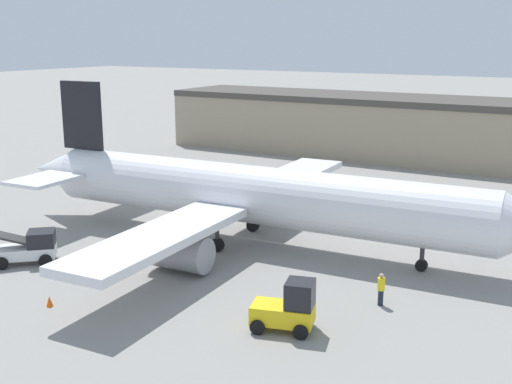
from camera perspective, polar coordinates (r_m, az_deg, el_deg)
The scene contains 6 objects.
ground_plane at distance 43.15m, azimuth 0.00°, elevation -4.65°, with size 400.00×400.00×0.00m, color gray.
airplane at distance 42.64m, azimuth -1.06°, elevation -0.28°, with size 38.10×31.69×10.37m.
ground_crew_worker at distance 33.98m, azimuth 11.05°, elevation -8.40°, with size 0.38×0.38×1.75m.
baggage_tug at distance 30.66m, azimuth 2.89°, elevation -10.27°, with size 3.23×2.50×2.51m.
belt_loader_truck at distance 41.75m, azimuth -19.47°, elevation -4.67°, with size 3.85×3.74×2.07m.
safety_cone_near at distance 35.13m, azimuth -17.88°, elevation -9.24°, with size 0.36×0.36×0.55m.
Camera 1 is at (20.76, -35.33, 13.52)m, focal length 45.00 mm.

